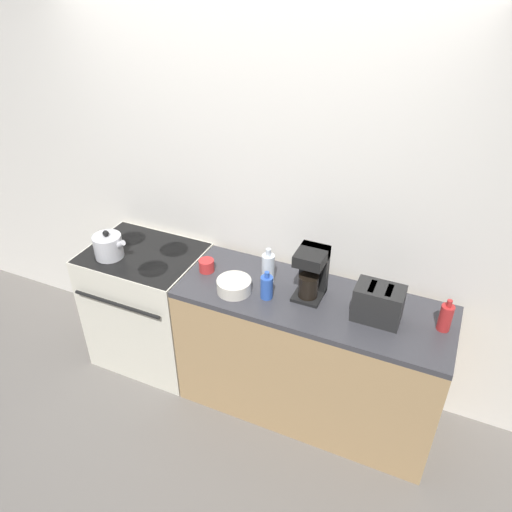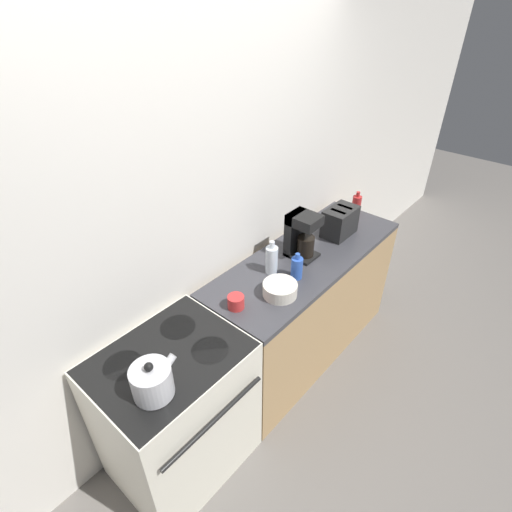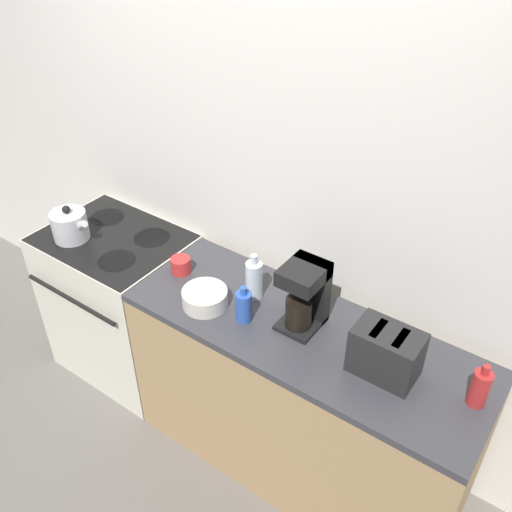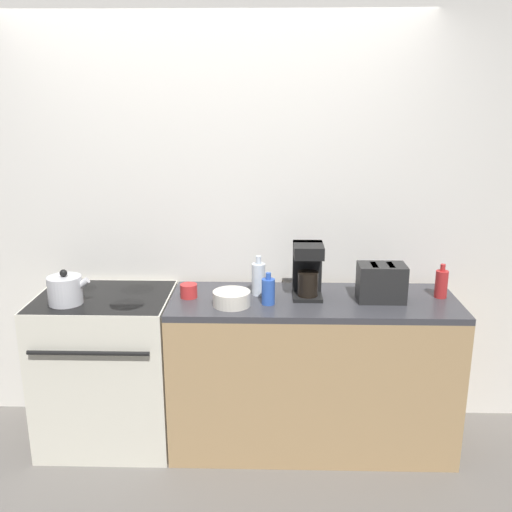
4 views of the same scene
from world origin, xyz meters
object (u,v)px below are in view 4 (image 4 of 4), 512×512
(coffee_maker, at_px, (308,269))
(toaster, at_px, (381,282))
(bowl, at_px, (232,298))
(bottle_blue, at_px, (268,291))
(kettle, at_px, (65,290))
(bottle_clear, at_px, (258,278))
(bottle_red, at_px, (441,284))
(cup_red, at_px, (189,291))
(stove, at_px, (108,367))

(coffee_maker, bearing_deg, toaster, -8.69)
(toaster, distance_m, bowl, 0.84)
(toaster, relative_size, coffee_maker, 0.84)
(bottle_blue, bearing_deg, kettle, -178.94)
(toaster, distance_m, bottle_clear, 0.69)
(toaster, height_order, bottle_blue, toaster)
(bottle_blue, xyz_separation_m, bottle_red, (0.98, 0.13, 0.01))
(bottle_red, xyz_separation_m, bottle_clear, (-1.04, 0.02, 0.01))
(kettle, distance_m, cup_red, 0.68)
(bottle_red, distance_m, cup_red, 1.44)
(stove, xyz_separation_m, bottle_clear, (0.89, 0.06, 0.55))
(stove, distance_m, coffee_maker, 1.33)
(bottle_clear, relative_size, bowl, 1.11)
(bottle_blue, distance_m, cup_red, 0.47)
(toaster, xyz_separation_m, coffee_maker, (-0.41, 0.06, 0.06))
(bottle_blue, relative_size, bowl, 0.87)
(bottle_blue, xyz_separation_m, bottle_clear, (-0.06, 0.16, 0.02))
(cup_red, distance_m, bowl, 0.28)
(bottle_clear, xyz_separation_m, cup_red, (-0.40, -0.06, -0.06))
(bottle_blue, height_order, bottle_red, bottle_red)
(bottle_red, bearing_deg, bowl, -172.35)
(toaster, xyz_separation_m, bottle_clear, (-0.69, 0.08, -0.01))
(kettle, bearing_deg, cup_red, 9.92)
(bottle_red, xyz_separation_m, cup_red, (-1.44, -0.04, -0.04))
(coffee_maker, distance_m, cup_red, 0.69)
(kettle, relative_size, bottle_clear, 1.02)
(bottle_clear, bearing_deg, stove, -176.38)
(stove, relative_size, bottle_clear, 3.99)
(coffee_maker, bearing_deg, bottle_clear, 176.33)
(toaster, distance_m, bottle_red, 0.36)
(bottle_blue, xyz_separation_m, bowl, (-0.20, -0.03, -0.04))
(kettle, relative_size, toaster, 0.89)
(toaster, xyz_separation_m, bottle_blue, (-0.63, -0.08, -0.03))
(bottle_clear, bearing_deg, toaster, -6.66)
(stove, bearing_deg, coffee_maker, 1.88)
(kettle, height_order, bottle_clear, bottle_clear)
(coffee_maker, bearing_deg, kettle, -173.26)
(kettle, height_order, bowl, kettle)
(bottle_blue, height_order, cup_red, bottle_blue)
(stove, bearing_deg, toaster, -0.86)
(bottle_red, bearing_deg, cup_red, -178.48)
(bottle_red, relative_size, cup_red, 2.02)
(bottle_clear, xyz_separation_m, bowl, (-0.14, -0.18, -0.06))
(stove, height_order, toaster, toaster)
(stove, bearing_deg, bowl, -9.40)
(cup_red, bearing_deg, bottle_clear, 8.63)
(stove, bearing_deg, bottle_red, 1.03)
(stove, distance_m, bowl, 0.91)
(toaster, bearing_deg, coffee_maker, 171.31)
(bottle_clear, distance_m, cup_red, 0.41)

